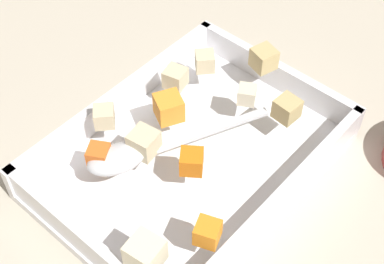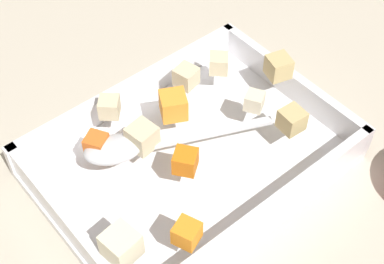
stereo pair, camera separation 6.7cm
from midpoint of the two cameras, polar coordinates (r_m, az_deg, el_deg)
name	(u,v)px [view 2 (the right image)]	position (r m, az deg, el deg)	size (l,w,h in m)	color
ground_plane	(190,167)	(0.72, 2.50, -3.62)	(4.00, 4.00, 0.00)	#BCB29E
baking_dish	(192,158)	(0.71, 2.71, -2.73)	(0.36, 0.26, 0.05)	silver
carrot_chunk_near_right	(97,144)	(0.66, -6.59, -1.35)	(0.02, 0.02, 0.02)	orange
carrot_chunk_corner_sw	(173,105)	(0.70, 0.91, 2.52)	(0.03, 0.03, 0.03)	orange
carrot_chunk_mid_left	(185,161)	(0.64, 2.33, -3.08)	(0.03, 0.03, 0.03)	orange
carrot_chunk_near_spoon	(187,233)	(0.59, 2.79, -10.19)	(0.02, 0.02, 0.02)	orange
potato_chunk_heap_top	(292,120)	(0.70, 12.59, 1.02)	(0.03, 0.03, 0.03)	tan
potato_chunk_far_left	(142,137)	(0.66, -2.07, -0.66)	(0.03, 0.03, 0.03)	beige
potato_chunk_heap_side	(279,67)	(0.76, 11.11, 6.22)	(0.03, 0.03, 0.03)	tan
potato_chunk_back_center	(219,63)	(0.76, 5.23, 6.65)	(0.02, 0.02, 0.02)	beige
potato_chunk_corner_se	(109,107)	(0.70, -5.49, 2.33)	(0.02, 0.02, 0.02)	beige
potato_chunk_far_right	(186,77)	(0.73, 2.05, 5.36)	(0.03, 0.03, 0.03)	beige
potato_chunk_corner_ne	(121,245)	(0.58, -3.69, -11.33)	(0.03, 0.03, 0.03)	beige
parsnip_chunk_near_left	(254,101)	(0.71, 8.89, 2.90)	(0.02, 0.02, 0.02)	beige
serving_spoon	(125,147)	(0.66, -3.77, -1.70)	(0.22, 0.12, 0.02)	silver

